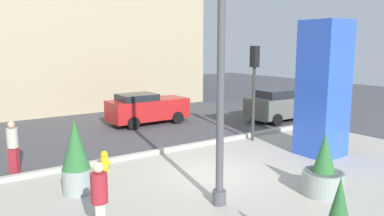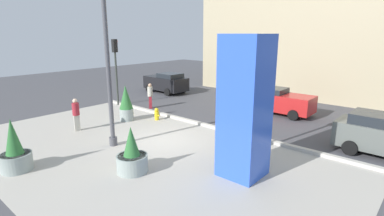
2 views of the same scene
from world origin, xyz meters
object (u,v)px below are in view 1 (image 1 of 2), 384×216
Objects in this scene: potted_plant_curbside at (323,173)px; potted_plant_near_right at (76,158)px; lamp_post at (221,62)px; car_passing_lane at (147,108)px; car_curb_east at (282,105)px; pedestrian_crossing at (100,197)px; art_pillar_blue at (323,89)px; traffic_light_corner at (254,77)px; pedestrian_on_sidewalk at (13,144)px; fire_hydrant at (105,162)px.

potted_plant_curbside is 6.98m from potted_plant_near_right.
lamp_post is at bearing 158.69° from potted_plant_curbside.
car_passing_lane is 7.43m from car_curb_east.
car_curb_east is at bearing 17.24° from potted_plant_near_right.
potted_plant_near_right is 2.95m from pedestrian_crossing.
art_pillar_blue reaches higher than traffic_light_corner.
car_curb_east is 2.49× the size of pedestrian_on_sidewalk.
lamp_post reaches higher than pedestrian_crossing.
potted_plant_curbside is at bearing -92.34° from car_passing_lane.
lamp_post is at bearing -166.76° from art_pillar_blue.
pedestrian_on_sidewalk is at bearing 145.84° from fire_hydrant.
fire_hydrant is (1.31, 1.23, -0.68)m from potted_plant_near_right.
traffic_light_corner is at bearing 65.00° from potted_plant_curbside.
pedestrian_crossing is at bearing 169.80° from potted_plant_curbside.
fire_hydrant is at bearing -166.59° from car_curb_east.
potted_plant_curbside reaches higher than pedestrian_on_sidewalk.
potted_plant_near_right reaches higher than car_curb_east.
car_passing_lane is 2.41× the size of pedestrian_crossing.
potted_plant_curbside is at bearing -35.26° from potted_plant_near_right.
art_pillar_blue is 3.14m from traffic_light_corner.
pedestrian_crossing is (-0.43, -2.92, -0.06)m from potted_plant_near_right.
fire_hydrant is at bearing -34.16° from pedestrian_on_sidewalk.
traffic_light_corner reaches higher than car_curb_east.
traffic_light_corner is at bearing 10.82° from potted_plant_near_right.
lamp_post is 4.30m from pedestrian_crossing.
fire_hydrant is 4.54m from pedestrian_crossing.
lamp_post is 1.78× the size of car_curb_east.
potted_plant_curbside is at bearing -21.31° from lamp_post.
lamp_post is 4.39× the size of pedestrian_crossing.
art_pillar_blue reaches higher than potted_plant_curbside.
art_pillar_blue is at bearing -23.49° from pedestrian_on_sidewalk.
art_pillar_blue is at bearing 38.16° from potted_plant_curbside.
art_pillar_blue is 2.88× the size of pedestrian_crossing.
potted_plant_near_right is at bearing 144.74° from potted_plant_curbside.
lamp_post is 1.52× the size of art_pillar_blue.
car_passing_lane is 0.98× the size of car_curb_east.
fire_hydrant is at bearing 129.83° from potted_plant_curbside.
art_pillar_blue is at bearing -19.57° from fire_hydrant.
lamp_post reaches higher than potted_plant_curbside.
car_passing_lane is 8.59m from pedestrian_on_sidewalk.
fire_hydrant is 0.43× the size of pedestrian_crossing.
car_passing_lane is 2.43× the size of pedestrian_on_sidewalk.
potted_plant_curbside reaches higher than fire_hydrant.
pedestrian_on_sidewalk is at bearing -175.67° from car_curb_east.
art_pillar_blue is 11.09m from pedestrian_on_sidewalk.
car_curb_east is (9.89, 6.86, -2.89)m from lamp_post.
potted_plant_near_right is (-5.69, 4.02, 0.43)m from potted_plant_curbside.
potted_plant_near_right is 9.64m from car_passing_lane.
art_pillar_blue is at bearing -72.72° from car_passing_lane.
potted_plant_near_right is (-8.92, 1.48, -1.49)m from art_pillar_blue.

